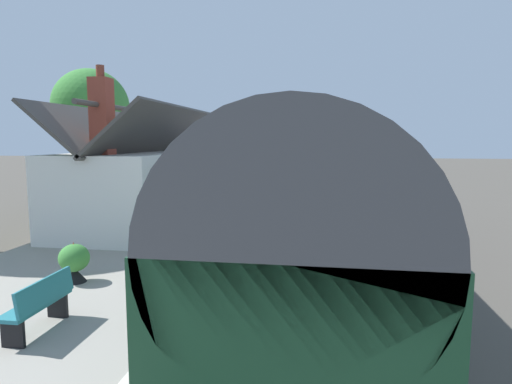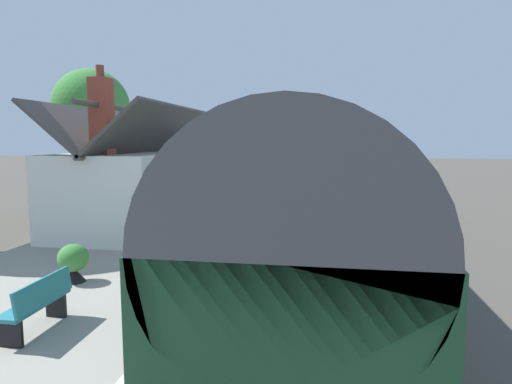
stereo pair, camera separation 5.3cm
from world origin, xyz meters
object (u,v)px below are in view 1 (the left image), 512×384
planter_bench_right (265,189)px  tree_behind_building (91,107)px  planter_edge_near (168,197)px  planter_by_door (242,222)px  bench_by_lamp (233,194)px  planter_bench_left (205,236)px  train (315,195)px  station_building (142,184)px  lamp_post_platform (275,145)px  planter_corner_building (206,185)px  bench_mid_platform (40,303)px  planter_edge_far (74,262)px  bench_near_building (244,186)px

planter_bench_right → tree_behind_building: 10.31m
planter_edge_near → planter_by_door: bearing=-140.9°
bench_by_lamp → planter_bench_left: (-8.54, -1.00, -0.16)m
train → station_building: 6.41m
planter_edge_near → planter_bench_left: planter_bench_left is taller
planter_edge_near → planter_by_door: (-5.99, -4.87, 0.00)m
train → planter_by_door: 2.69m
bench_by_lamp → tree_behind_building: tree_behind_building is taller
lamp_post_platform → tree_behind_building: size_ratio=0.52×
planter_corner_building → tree_behind_building: bearing=127.4°
planter_by_door → planter_bench_left: size_ratio=0.88×
lamp_post_platform → station_building: bearing=160.0°
train → lamp_post_platform: bearing=12.9°
bench_mid_platform → planter_bench_left: 5.85m
station_building → lamp_post_platform: 10.93m
bench_by_lamp → planter_edge_near: (-0.17, 3.23, -0.20)m
lamp_post_platform → bench_mid_platform: bearing=175.2°
planter_bench_right → bench_by_lamp: bearing=166.1°
planter_corner_building → bench_by_lamp: bearing=-151.4°
lamp_post_platform → bench_by_lamp: bearing=162.5°
planter_bench_right → planter_edge_far: planter_edge_far is taller
bench_by_lamp → planter_edge_far: planter_edge_far is taller
bench_mid_platform → planter_bench_right: bench_mid_platform is taller
tree_behind_building → planter_bench_left: bearing=-137.7°
bench_mid_platform → planter_edge_near: size_ratio=1.43×
train → station_building: size_ratio=2.56×
planter_edge_far → planter_bench_left: 3.93m
station_building → bench_mid_platform: 9.11m
planter_edge_near → tree_behind_building: tree_behind_building is taller
bench_mid_platform → planter_corner_building: bench_mid_platform is taller
planter_edge_far → tree_behind_building: tree_behind_building is taller
planter_corner_building → planter_by_door: bearing=-158.6°
bench_mid_platform → planter_by_door: size_ratio=1.90×
planter_bench_left → bench_mid_platform: bearing=168.9°
bench_near_building → planter_edge_far: planter_edge_far is taller
train → planter_edge_far: bearing=136.7°
planter_edge_near → planter_bench_right: bearing=-45.1°
bench_by_lamp → planter_edge_far: 11.99m
train → bench_mid_platform: 8.78m
train → station_building: (1.14, 6.30, 0.13)m
station_building → bench_near_building: 9.18m
planter_edge_near → lamp_post_platform: (4.90, -4.72, 2.49)m
planter_edge_far → lamp_post_platform: 17.01m
bench_mid_platform → planter_by_door: bearing=-12.2°
train → station_building: station_building is taller
bench_near_building → planter_bench_left: size_ratio=1.68×
planter_bench_right → bench_near_building: bearing=120.9°
bench_near_building → bench_mid_platform: bearing=179.9°
bench_mid_platform → bench_near_building: (17.67, -0.04, 0.00)m
planter_edge_far → planter_corner_building: (17.01, 1.81, -0.14)m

